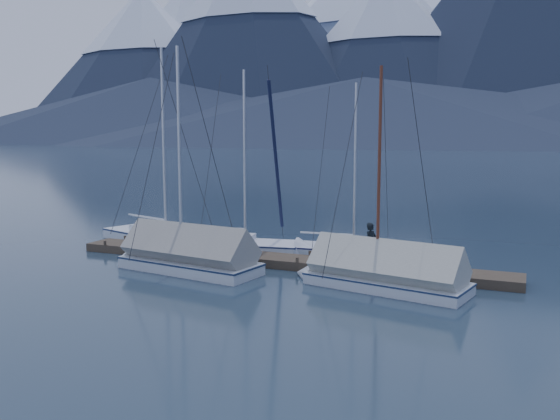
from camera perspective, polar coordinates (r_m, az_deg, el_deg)
The scene contains 10 objects.
ground at distance 21.73m, azimuth -2.07°, elevation -6.39°, with size 1000.00×1000.00×0.00m, color #172534.
mountain_range at distance 393.26m, azimuth 22.77°, elevation 14.60°, with size 877.00×584.00×150.50m.
dock at distance 23.49m, azimuth 0.00°, elevation -5.06°, with size 18.00×1.50×0.54m.
mooring_posts at distance 23.64m, azimuth -1.12°, elevation -4.39°, with size 15.12×1.52×0.35m.
sailboat_open_left at distance 28.16m, azimuth -10.25°, elevation -2.97°, with size 7.82×4.37×9.97m.
sailboat_open_mid at distance 26.24m, azimuth -2.40°, elevation -3.66°, with size 6.77×3.08×8.67m.
sailboat_open_right at distance 25.36m, azimuth 8.04°, elevation -4.14°, with size 6.15×2.58×7.97m.
sailboat_covered_near at distance 20.39m, azimuth 8.97°, elevation -6.22°, with size 6.53×3.16×8.15m.
sailboat_covered_far at distance 22.99m, azimuth -9.69°, elevation -4.58°, with size 6.76×3.05×9.17m.
person at distance 22.23m, azimuth 8.75°, elevation -3.21°, with size 0.57×0.37×1.55m, color black.
Camera 1 is at (8.93, -19.13, 5.15)m, focal length 38.00 mm.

